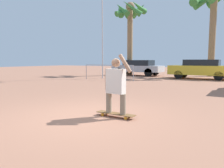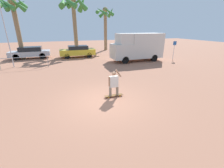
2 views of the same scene
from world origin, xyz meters
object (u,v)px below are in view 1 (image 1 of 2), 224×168
palm_tree_far_left (130,18)px  palm_tree_center_background (214,3)px  skateboard (116,114)px  flagpole (103,21)px  person_skateboarder (116,83)px  parked_car_yellow (200,69)px  parked_car_silver (138,67)px

palm_tree_far_left → palm_tree_center_background: bearing=19.1°
palm_tree_far_left → skateboard: bearing=-64.0°
flagpole → person_skateboarder: bearing=-54.5°
palm_tree_center_background → flagpole: 9.67m
parked_car_yellow → palm_tree_far_left: size_ratio=0.65×
skateboard → person_skateboarder: (-0.00, -0.00, 0.76)m
person_skateboarder → palm_tree_center_background: bearing=90.2°
skateboard → parked_car_yellow: size_ratio=0.23×
parked_car_yellow → flagpole: 8.10m
parked_car_yellow → palm_tree_far_left: palm_tree_far_left is taller
palm_tree_center_background → palm_tree_far_left: palm_tree_center_background is taller
parked_car_silver → palm_tree_center_background: (5.87, 2.32, 5.45)m
person_skateboarder → flagpole: flagpole is taller
parked_car_silver → palm_tree_far_left: bearing=-179.6°
palm_tree_center_background → parked_car_yellow: bearing=-94.4°
palm_tree_center_background → flagpole: bearing=-134.7°
parked_car_yellow → parked_car_silver: (-5.61, 1.03, -0.01)m
skateboard → flagpole: size_ratio=0.14×
palm_tree_center_background → flagpole: size_ratio=1.04×
person_skateboarder → parked_car_yellow: bearing=91.4°
skateboard → palm_tree_far_left: 16.28m
parked_car_yellow → palm_tree_far_left: bearing=171.0°
parked_car_yellow → palm_tree_center_background: 6.39m
person_skateboarder → parked_car_silver: person_skateboarder is taller
parked_car_silver → skateboard: bearing=-66.9°
person_skateboarder → flagpole: bearing=125.5°
skateboard → parked_car_silver: parked_car_silver is taller
parked_car_yellow → flagpole: flagpole is taller
skateboard → palm_tree_center_background: (-0.05, 16.19, 6.13)m
person_skateboarder → palm_tree_center_background: palm_tree_center_background is taller
skateboard → palm_tree_center_background: bearing=90.2°
parked_car_silver → palm_tree_center_background: size_ratio=0.58×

